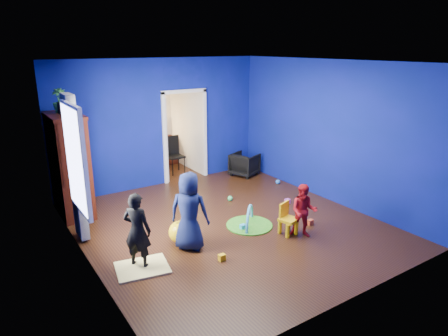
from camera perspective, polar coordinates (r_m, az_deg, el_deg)
floor at (r=7.42m, az=0.52°, el=-8.06°), size 5.00×5.50×0.01m
ceiling at (r=6.72m, az=0.59°, el=14.94°), size 5.00×5.50×0.01m
wall_back at (r=9.28m, az=-8.99°, el=6.33°), size 5.00×0.02×2.90m
wall_front at (r=4.99m, az=18.46°, el=-3.83°), size 5.00×0.02×2.90m
wall_left at (r=5.96m, az=-19.85°, el=-0.57°), size 0.02×5.50×2.90m
wall_right at (r=8.54m, az=14.69°, el=5.04°), size 0.02×5.50×2.90m
alcove at (r=10.35m, az=-7.94°, el=6.36°), size 1.00×1.75×2.50m
armchair at (r=10.07m, az=2.96°, el=0.54°), size 0.81×0.80×0.57m
child_black at (r=6.00m, az=-12.28°, el=-8.72°), size 0.49×0.50×1.16m
child_navy at (r=6.37m, az=-4.99°, el=-6.19°), size 0.73×0.73×1.28m
toddler_red at (r=6.93m, az=11.31°, el=-6.03°), size 0.58×0.57×0.94m
vase at (r=7.58m, az=-21.56°, el=7.57°), size 0.18×0.18×0.18m
potted_plant at (r=8.07m, az=-22.47°, el=8.91°), size 0.30×0.30×0.44m
tv_armoire at (r=8.09m, az=-21.19°, el=0.34°), size 0.58×1.14×1.96m
crt_tv at (r=8.09m, az=-20.95°, el=0.66°), size 0.46×0.70×0.54m
yellow_blanket at (r=6.19m, az=-11.60°, el=-13.79°), size 0.85×0.73×0.03m
hopper_ball at (r=6.74m, az=-6.30°, el=-9.09°), size 0.38×0.38×0.38m
kid_chair at (r=7.06m, az=9.19°, el=-7.43°), size 0.35×0.35×0.50m
play_mat at (r=7.38m, az=3.63°, el=-8.14°), size 0.84×0.84×0.02m
toy_arch at (r=7.37m, az=3.64°, el=-8.08°), size 0.57×0.58×0.76m
window_left at (r=6.27m, az=-20.60°, el=1.15°), size 0.03×0.95×1.55m
curtain at (r=6.89m, az=-20.47°, el=-0.06°), size 0.14×0.42×2.40m
doorway at (r=9.62m, az=-5.63°, el=4.40°), size 1.16×0.10×2.10m
study_desk at (r=11.10m, az=-9.17°, el=2.41°), size 0.88×0.44×0.75m
desk_monitor at (r=11.08m, az=-9.57°, el=5.41°), size 0.40×0.05×0.32m
desk_lamp at (r=10.92m, az=-10.78°, el=5.07°), size 0.14×0.14×0.14m
folding_chair at (r=10.24m, az=-6.97°, el=1.74°), size 0.40×0.40×0.92m
book_shelf at (r=10.91m, az=-9.83°, el=10.91°), size 0.88×0.24×0.04m
toy_0 at (r=7.55m, az=12.22°, el=-7.58°), size 0.10×0.08×0.10m
toy_1 at (r=9.57m, az=7.70°, el=-1.94°), size 0.11×0.11×0.11m
toy_2 at (r=6.26m, az=-0.30°, el=-12.65°), size 0.10×0.08×0.10m
toy_3 at (r=8.48m, az=0.87°, el=-4.33°), size 0.11×0.11×0.11m
toy_4 at (r=8.43m, az=9.06°, el=-4.73°), size 0.10×0.08×0.10m
toy_5 at (r=7.21m, az=2.70°, el=-8.44°), size 0.10×0.08×0.10m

